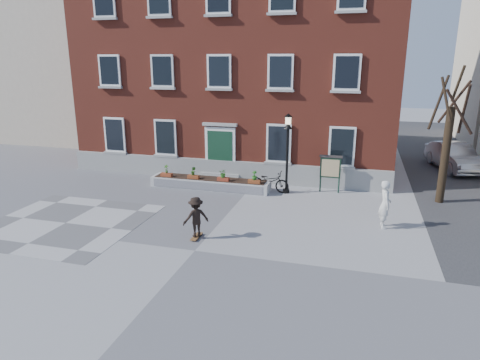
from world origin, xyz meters
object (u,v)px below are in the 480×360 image
(bystander, at_px, (385,204))
(lamp_post, at_px, (288,142))
(bicycle, at_px, (269,181))
(parked_car, at_px, (454,157))
(skateboarder, at_px, (196,217))
(notice_board, at_px, (330,168))

(bystander, bearing_deg, lamp_post, 43.12)
(lamp_post, bearing_deg, bicycle, 179.29)
(parked_car, height_order, bystander, bystander)
(parked_car, relative_size, skateboarder, 3.07)
(parked_car, distance_m, notice_board, 9.49)
(parked_car, distance_m, skateboarder, 17.65)
(lamp_post, relative_size, skateboarder, 2.47)
(bicycle, height_order, lamp_post, lamp_post)
(bystander, xyz_separation_m, skateboarder, (-6.71, -3.00, -0.13))
(bicycle, xyz_separation_m, parked_car, (9.69, 7.31, 0.27))
(lamp_post, relative_size, notice_board, 2.10)
(lamp_post, xyz_separation_m, notice_board, (2.05, 0.70, -1.28))
(skateboarder, bearing_deg, notice_board, 58.94)
(skateboarder, bearing_deg, parked_car, 51.13)
(lamp_post, bearing_deg, notice_board, 18.90)
(bicycle, relative_size, bystander, 1.06)
(notice_board, bearing_deg, bicycle, -166.65)
(bystander, relative_size, notice_board, 1.02)
(parked_car, distance_m, lamp_post, 11.60)
(bystander, bearing_deg, skateboarder, 104.75)
(parked_car, bearing_deg, bicycle, -157.32)
(bystander, height_order, lamp_post, lamp_post)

